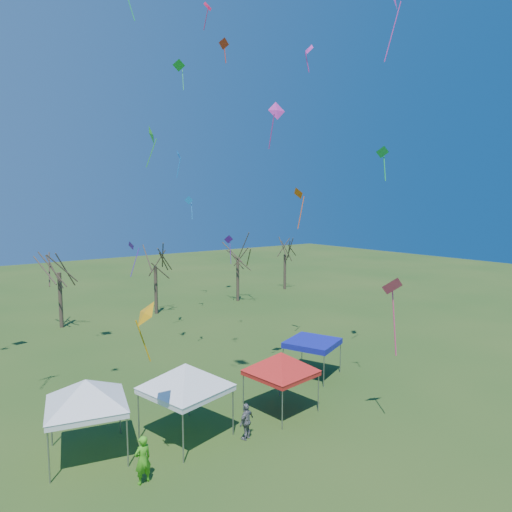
{
  "coord_description": "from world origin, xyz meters",
  "views": [
    {
      "loc": [
        -11.92,
        -15.09,
        10.33
      ],
      "look_at": [
        1.83,
        3.0,
        7.7
      ],
      "focal_mm": 32.0,
      "sensor_mm": 36.0,
      "label": 1
    }
  ],
  "objects_px": {
    "tree_2": "(58,253)",
    "person_grey": "(246,421)",
    "tent_white_west": "(86,385)",
    "tent_blue": "(312,343)",
    "tree_4": "(238,244)",
    "tent_white_mid": "(185,368)",
    "tree_5": "(285,242)",
    "person_green": "(143,460)",
    "tree_3": "(155,249)",
    "tent_red": "(281,356)"
  },
  "relations": [
    {
      "from": "tent_white_mid",
      "to": "person_green",
      "type": "bearing_deg",
      "value": -145.43
    },
    {
      "from": "tent_red",
      "to": "tent_blue",
      "type": "height_order",
      "value": "tent_red"
    },
    {
      "from": "tree_5",
      "to": "tent_blue",
      "type": "bearing_deg",
      "value": -127.43
    },
    {
      "from": "tent_white_mid",
      "to": "person_green",
      "type": "xyz_separation_m",
      "value": [
        -2.91,
        -2.0,
        -2.24
      ]
    },
    {
      "from": "tree_3",
      "to": "tree_5",
      "type": "height_order",
      "value": "tree_3"
    },
    {
      "from": "tent_white_west",
      "to": "tent_white_mid",
      "type": "relative_size",
      "value": 0.96
    },
    {
      "from": "tent_red",
      "to": "person_grey",
      "type": "xyz_separation_m",
      "value": [
        -2.94,
        -1.13,
        -2.03
      ]
    },
    {
      "from": "tree_2",
      "to": "person_grey",
      "type": "xyz_separation_m",
      "value": [
        1.63,
        -24.05,
        -5.48
      ]
    },
    {
      "from": "tree_3",
      "to": "person_green",
      "type": "height_order",
      "value": "tree_3"
    },
    {
      "from": "tree_2",
      "to": "tree_3",
      "type": "xyz_separation_m",
      "value": [
        8.4,
        -0.33,
        -0.21
      ]
    },
    {
      "from": "tree_4",
      "to": "tent_white_mid",
      "type": "bearing_deg",
      "value": -129.55
    },
    {
      "from": "tree_4",
      "to": "tent_white_west",
      "type": "distance_m",
      "value": 30.5
    },
    {
      "from": "tent_red",
      "to": "person_grey",
      "type": "height_order",
      "value": "tent_red"
    },
    {
      "from": "tree_2",
      "to": "tent_white_west",
      "type": "bearing_deg",
      "value": -101.56
    },
    {
      "from": "tent_blue",
      "to": "tent_white_mid",
      "type": "bearing_deg",
      "value": -168.86
    },
    {
      "from": "tree_2",
      "to": "person_green",
      "type": "distance_m",
      "value": 25.12
    },
    {
      "from": "tent_white_west",
      "to": "tent_blue",
      "type": "height_order",
      "value": "tent_white_west"
    },
    {
      "from": "tree_5",
      "to": "tent_white_west",
      "type": "distance_m",
      "value": 38.18
    },
    {
      "from": "tree_5",
      "to": "tent_white_west",
      "type": "height_order",
      "value": "tree_5"
    },
    {
      "from": "tent_white_mid",
      "to": "person_green",
      "type": "height_order",
      "value": "tent_white_mid"
    },
    {
      "from": "tree_3",
      "to": "person_grey",
      "type": "bearing_deg",
      "value": -105.92
    },
    {
      "from": "tree_3",
      "to": "tree_4",
      "type": "height_order",
      "value": "tree_3"
    },
    {
      "from": "tree_3",
      "to": "person_green",
      "type": "xyz_separation_m",
      "value": [
        -11.7,
        -23.98,
        -5.16
      ]
    },
    {
      "from": "tent_white_west",
      "to": "tree_4",
      "type": "bearing_deg",
      "value": 43.38
    },
    {
      "from": "tent_white_west",
      "to": "tent_blue",
      "type": "relative_size",
      "value": 1.15
    },
    {
      "from": "tent_white_mid",
      "to": "tent_red",
      "type": "distance_m",
      "value": 5.01
    },
    {
      "from": "person_green",
      "to": "person_grey",
      "type": "bearing_deg",
      "value": 175.41
    },
    {
      "from": "tent_blue",
      "to": "tree_3",
      "type": "bearing_deg",
      "value": 92.17
    },
    {
      "from": "tree_2",
      "to": "person_grey",
      "type": "relative_size",
      "value": 5.03
    },
    {
      "from": "tent_white_west",
      "to": "tent_blue",
      "type": "bearing_deg",
      "value": 3.37
    },
    {
      "from": "tent_white_mid",
      "to": "person_grey",
      "type": "distance_m",
      "value": 3.55
    },
    {
      "from": "tent_white_mid",
      "to": "person_grey",
      "type": "relative_size",
      "value": 2.65
    },
    {
      "from": "tree_5",
      "to": "tree_4",
      "type": "bearing_deg",
      "value": -166.15
    },
    {
      "from": "tree_5",
      "to": "tent_white_mid",
      "type": "height_order",
      "value": "tree_5"
    },
    {
      "from": "tent_white_mid",
      "to": "tree_4",
      "type": "bearing_deg",
      "value": 50.45
    },
    {
      "from": "tree_5",
      "to": "tent_white_west",
      "type": "xyz_separation_m",
      "value": [
        -30.43,
        -22.91,
        -2.69
      ]
    },
    {
      "from": "tree_2",
      "to": "tent_white_west",
      "type": "relative_size",
      "value": 1.98
    },
    {
      "from": "tent_red",
      "to": "tree_4",
      "type": "bearing_deg",
      "value": 59.75
    },
    {
      "from": "tent_blue",
      "to": "tree_2",
      "type": "bearing_deg",
      "value": 114.15
    },
    {
      "from": "tree_2",
      "to": "tent_white_mid",
      "type": "distance_m",
      "value": 22.53
    },
    {
      "from": "tent_blue",
      "to": "tent_red",
      "type": "bearing_deg",
      "value": -151.45
    },
    {
      "from": "tent_blue",
      "to": "person_grey",
      "type": "relative_size",
      "value": 2.21
    },
    {
      "from": "tent_red",
      "to": "tent_blue",
      "type": "relative_size",
      "value": 1.1
    },
    {
      "from": "person_green",
      "to": "person_grey",
      "type": "xyz_separation_m",
      "value": [
        4.93,
        0.26,
        -0.1
      ]
    },
    {
      "from": "tent_white_west",
      "to": "person_grey",
      "type": "bearing_deg",
      "value": -25.35
    },
    {
      "from": "tree_4",
      "to": "tent_blue",
      "type": "xyz_separation_m",
      "value": [
        -8.56,
        -20.05,
        -4.05
      ]
    },
    {
      "from": "tent_red",
      "to": "person_green",
      "type": "height_order",
      "value": "tent_red"
    },
    {
      "from": "tree_4",
      "to": "tree_5",
      "type": "distance_m",
      "value": 8.62
    },
    {
      "from": "tree_5",
      "to": "tent_red",
      "type": "height_order",
      "value": "tree_5"
    },
    {
      "from": "tree_2",
      "to": "tree_5",
      "type": "distance_m",
      "value": 26.15
    }
  ]
}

